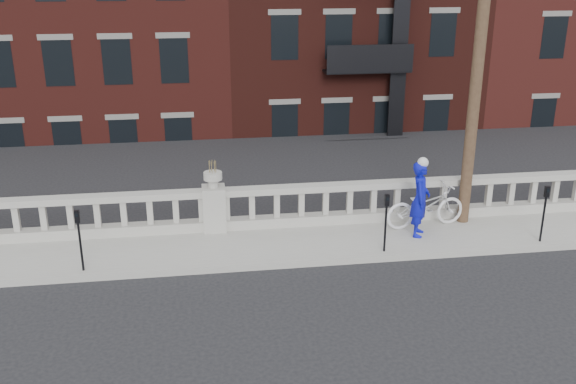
# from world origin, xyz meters

# --- Properties ---
(ground) EXTENTS (120.00, 120.00, 0.00)m
(ground) POSITION_xyz_m (0.00, 0.00, 0.00)
(ground) COLOR black
(ground) RESTS_ON ground
(sidewalk) EXTENTS (32.00, 2.20, 0.15)m
(sidewalk) POSITION_xyz_m (0.00, 3.00, 0.07)
(sidewalk) COLOR #9C9A91
(sidewalk) RESTS_ON ground
(balustrade) EXTENTS (28.00, 0.34, 1.03)m
(balustrade) POSITION_xyz_m (0.00, 3.95, 0.64)
(balustrade) COLOR #9C9A91
(balustrade) RESTS_ON sidewalk
(planter_pedestal) EXTENTS (0.55, 0.55, 1.76)m
(planter_pedestal) POSITION_xyz_m (0.00, 3.95, 0.83)
(planter_pedestal) COLOR #9C9A91
(planter_pedestal) RESTS_ON sidewalk
(lower_level) EXTENTS (80.00, 44.00, 20.80)m
(lower_level) POSITION_xyz_m (0.56, 23.04, 2.63)
(lower_level) COLOR #605E59
(lower_level) RESTS_ON ground
(utility_pole) EXTENTS (1.60, 0.28, 10.00)m
(utility_pole) POSITION_xyz_m (6.20, 3.60, 5.24)
(utility_pole) COLOR #422D1E
(utility_pole) RESTS_ON sidewalk
(parking_meter_c) EXTENTS (0.10, 0.09, 1.36)m
(parking_meter_c) POSITION_xyz_m (-2.85, 2.15, 1.00)
(parking_meter_c) COLOR black
(parking_meter_c) RESTS_ON sidewalk
(parking_meter_d) EXTENTS (0.10, 0.09, 1.36)m
(parking_meter_d) POSITION_xyz_m (3.73, 2.15, 1.00)
(parking_meter_d) COLOR black
(parking_meter_d) RESTS_ON sidewalk
(parking_meter_e) EXTENTS (0.10, 0.09, 1.36)m
(parking_meter_e) POSITION_xyz_m (7.50, 2.15, 1.00)
(parking_meter_e) COLOR black
(parking_meter_e) RESTS_ON sidewalk
(bicycle) EXTENTS (2.11, 0.98, 1.07)m
(bicycle) POSITION_xyz_m (5.12, 3.41, 0.68)
(bicycle) COLOR white
(bicycle) RESTS_ON sidewalk
(cyclist) EXTENTS (0.66, 0.78, 1.82)m
(cyclist) POSITION_xyz_m (4.79, 2.93, 1.06)
(cyclist) COLOR #0B10AE
(cyclist) RESTS_ON sidewalk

